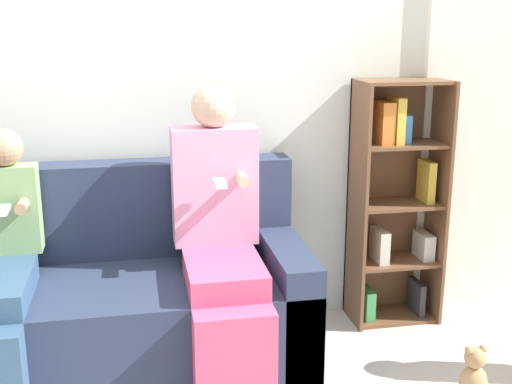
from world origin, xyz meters
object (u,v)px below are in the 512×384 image
(couch, at_px, (86,307))
(teddy_bear, at_px, (474,374))
(child_seated, at_px, (3,273))
(bookshelf, at_px, (395,202))
(adult_seated, at_px, (221,232))

(couch, relative_size, teddy_bear, 8.15)
(child_seated, relative_size, bookshelf, 0.87)
(couch, distance_m, bookshelf, 1.69)
(child_seated, bearing_deg, teddy_bear, -11.55)
(adult_seated, relative_size, bookshelf, 1.01)
(teddy_bear, bearing_deg, adult_seated, 156.72)
(couch, height_order, child_seated, child_seated)
(couch, distance_m, child_seated, 0.44)
(teddy_bear, bearing_deg, child_seated, 168.45)
(child_seated, bearing_deg, bookshelf, 13.22)
(adult_seated, relative_size, teddy_bear, 5.31)
(child_seated, height_order, teddy_bear, child_seated)
(adult_seated, height_order, child_seated, adult_seated)
(bookshelf, xyz_separation_m, teddy_bear, (0.04, -0.86, -0.55))
(couch, distance_m, adult_seated, 0.73)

